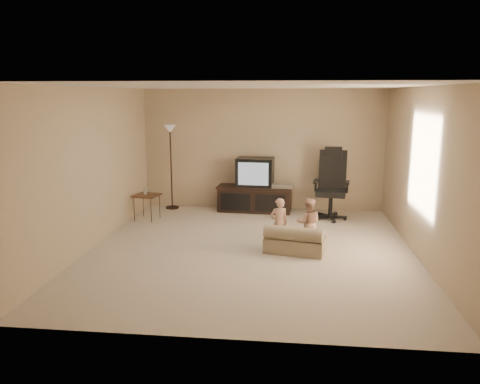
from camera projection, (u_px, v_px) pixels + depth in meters
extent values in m
plane|color=beige|center=(251.00, 250.00, 7.32)|extent=(5.50, 5.50, 0.00)
plane|color=silver|center=(252.00, 86.00, 6.80)|extent=(5.50, 5.50, 0.00)
plane|color=tan|center=(262.00, 150.00, 9.74)|extent=(5.00, 0.00, 5.00)
plane|color=tan|center=(226.00, 217.00, 4.38)|extent=(5.00, 0.00, 5.00)
plane|color=tan|center=(92.00, 168.00, 7.33)|extent=(0.00, 5.50, 5.50)
plane|color=tan|center=(422.00, 174.00, 6.79)|extent=(0.00, 5.50, 5.50)
cube|color=black|center=(255.00, 200.00, 9.70)|extent=(1.52, 0.63, 0.48)
cube|color=black|center=(255.00, 187.00, 9.65)|extent=(1.56, 0.67, 0.04)
cube|color=black|center=(236.00, 202.00, 9.50)|extent=(0.62, 0.06, 0.36)
cube|color=black|center=(270.00, 203.00, 9.38)|extent=(0.62, 0.06, 0.36)
cube|color=black|center=(255.00, 172.00, 9.60)|extent=(0.78, 0.58, 0.58)
cube|color=white|center=(253.00, 174.00, 9.34)|extent=(0.61, 0.05, 0.46)
cube|color=#B3B3B6|center=(283.00, 186.00, 9.49)|extent=(0.44, 0.32, 0.06)
cylinder|color=black|center=(330.00, 206.00, 9.04)|extent=(0.08, 0.08, 0.44)
cube|color=black|center=(331.00, 193.00, 8.99)|extent=(0.63, 0.63, 0.10)
cube|color=black|center=(333.00, 170.00, 9.16)|extent=(0.55, 0.27, 0.78)
cube|color=black|center=(334.00, 151.00, 9.09)|extent=(0.34, 0.16, 0.18)
cube|color=black|center=(316.00, 181.00, 9.02)|extent=(0.12, 0.32, 0.04)
cube|color=black|center=(347.00, 183.00, 8.87)|extent=(0.12, 0.32, 0.04)
cube|color=brown|center=(147.00, 195.00, 8.98)|extent=(0.52, 0.52, 0.03)
cylinder|color=black|center=(134.00, 209.00, 8.91)|extent=(0.01, 0.01, 0.49)
cylinder|color=black|center=(151.00, 210.00, 8.81)|extent=(0.01, 0.01, 0.49)
cylinder|color=black|center=(143.00, 205.00, 9.25)|extent=(0.01, 0.01, 0.49)
cylinder|color=black|center=(160.00, 206.00, 9.14)|extent=(0.01, 0.01, 0.49)
cylinder|color=beige|center=(145.00, 191.00, 9.01)|extent=(0.06, 0.06, 0.13)
cone|color=beige|center=(145.00, 187.00, 8.99)|extent=(0.05, 0.05, 0.04)
cylinder|color=black|center=(172.00, 207.00, 10.00)|extent=(0.27, 0.27, 0.03)
cylinder|color=black|center=(171.00, 169.00, 9.83)|extent=(0.03, 0.03, 1.67)
cone|color=beige|center=(170.00, 129.00, 9.66)|extent=(0.24, 0.24, 0.16)
cube|color=gray|center=(295.00, 244.00, 7.20)|extent=(0.98, 0.66, 0.23)
cylinder|color=gray|center=(293.00, 234.00, 7.01)|extent=(0.91, 0.39, 0.21)
imported|color=#DAA488|center=(279.00, 223.00, 7.36)|extent=(0.35, 0.30, 0.80)
imported|color=#DAA488|center=(308.00, 223.00, 7.35)|extent=(0.40, 0.23, 0.80)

